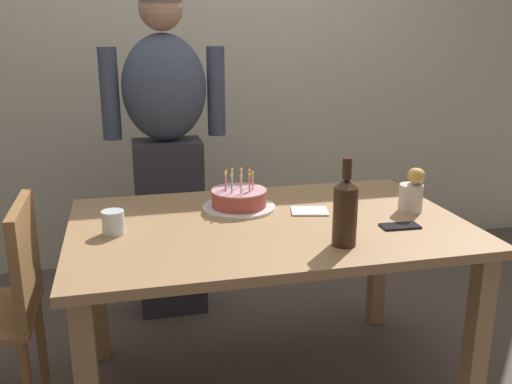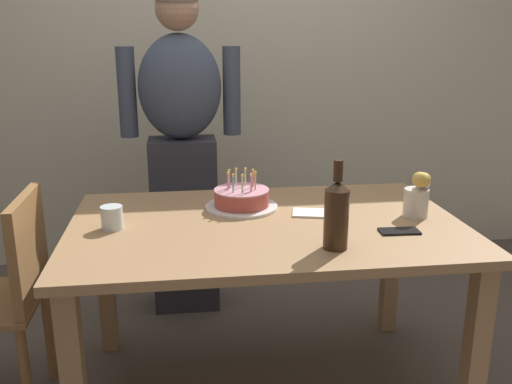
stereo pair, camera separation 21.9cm
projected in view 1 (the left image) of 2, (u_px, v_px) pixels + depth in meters
name	position (u px, v px, depth m)	size (l,w,h in m)	color
back_wall	(204.00, 56.00, 3.46)	(5.20, 0.10, 2.60)	beige
dining_table	(268.00, 245.00, 2.19)	(1.50, 0.96, 0.74)	#A37A51
birthday_cake	(239.00, 200.00, 2.31)	(0.30, 0.30, 0.16)	white
water_glass_near	(113.00, 223.00, 2.02)	(0.08, 0.08, 0.09)	silver
wine_bottle	(345.00, 211.00, 1.89)	(0.08, 0.08, 0.31)	#382314
cell_phone	(400.00, 226.00, 2.10)	(0.14, 0.07, 0.01)	black
napkin_stack	(309.00, 211.00, 2.27)	(0.15, 0.11, 0.01)	white
flower_vase	(413.00, 190.00, 2.26)	(0.10, 0.10, 0.19)	silver
person_man_bearded	(167.00, 150.00, 2.82)	(0.61, 0.27, 1.66)	#33333D
dining_chair	(1.00, 300.00, 2.02)	(0.42, 0.42, 0.87)	olive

